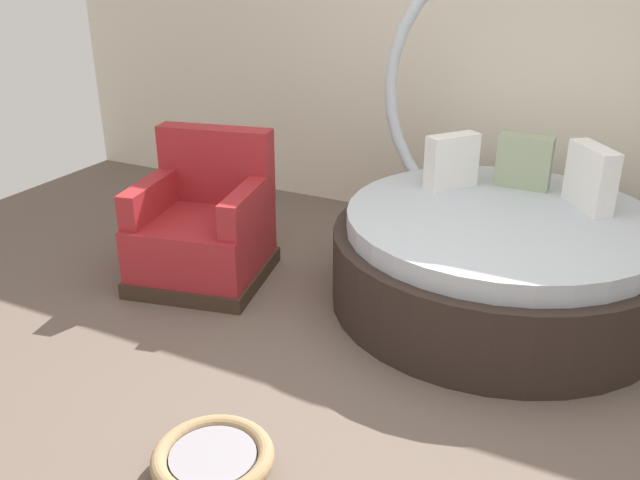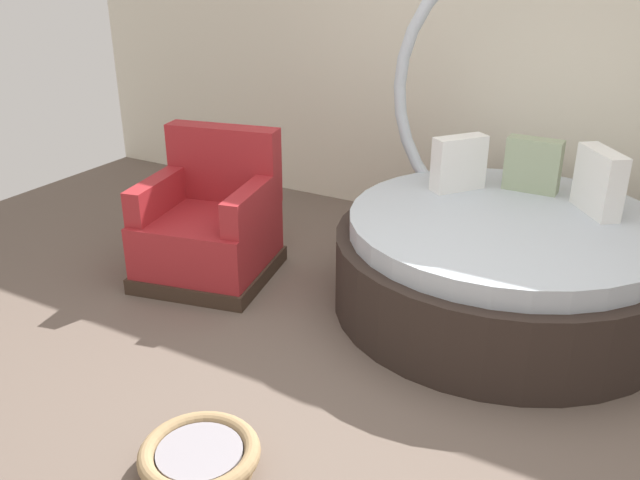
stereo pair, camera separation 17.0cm
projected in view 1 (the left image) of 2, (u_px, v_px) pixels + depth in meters
The scene contains 5 objects.
ground_plane at pixel (393, 388), 3.39m from camera, with size 8.00×8.00×0.02m, color #66564C.
back_wall at pixel (524, 39), 4.73m from camera, with size 8.00×0.12×2.83m, color silver.
round_daybed at pixel (502, 239), 4.08m from camera, with size 1.98×1.98×2.14m.
red_armchair at pixel (204, 229), 4.38m from camera, with size 0.95×0.95×0.94m.
pet_basket at pixel (213, 461), 2.79m from camera, with size 0.51×0.51×0.13m.
Camera 1 is at (0.93, -2.66, 2.04)m, focal length 38.03 mm.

